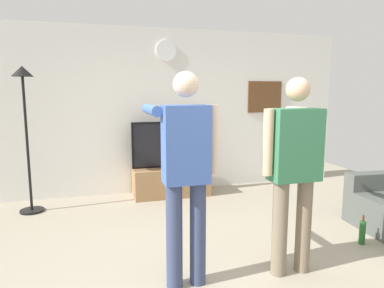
% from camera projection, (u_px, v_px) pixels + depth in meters
% --- Properties ---
extents(ground_plane, '(8.40, 8.40, 0.00)m').
position_uv_depth(ground_plane, '(226.00, 275.00, 3.17)').
color(ground_plane, '#9E937F').
extents(back_wall, '(6.40, 0.10, 2.70)m').
position_uv_depth(back_wall, '(163.00, 111.00, 5.77)').
color(back_wall, silver).
rests_on(back_wall, ground_plane).
extents(tv_stand, '(1.22, 0.55, 0.46)m').
position_uv_depth(tv_stand, '(171.00, 181.00, 5.62)').
color(tv_stand, '#997047').
rests_on(tv_stand, ground_plane).
extents(television, '(1.24, 0.07, 0.74)m').
position_uv_depth(television, '(170.00, 144.00, 5.58)').
color(television, black).
rests_on(television, tv_stand).
extents(wall_clock, '(0.33, 0.03, 0.33)m').
position_uv_depth(wall_clock, '(166.00, 50.00, 5.58)').
color(wall_clock, white).
extents(framed_picture, '(0.65, 0.04, 0.55)m').
position_uv_depth(framed_picture, '(265.00, 97.00, 6.18)').
color(framed_picture, brown).
extents(floor_lamp, '(0.32, 0.32, 2.02)m').
position_uv_depth(floor_lamp, '(25.00, 109.00, 4.65)').
color(floor_lamp, black).
rests_on(floor_lamp, ground_plane).
extents(person_standing_nearer_lamp, '(0.56, 0.78, 1.84)m').
position_uv_depth(person_standing_nearer_lamp, '(186.00, 168.00, 2.88)').
color(person_standing_nearer_lamp, '#384266').
rests_on(person_standing_nearer_lamp, ground_plane).
extents(person_standing_nearer_couch, '(0.63, 0.78, 1.80)m').
position_uv_depth(person_standing_nearer_couch, '(294.00, 164.00, 3.09)').
color(person_standing_nearer_couch, '#7A6B56').
rests_on(person_standing_nearer_couch, ground_plane).
extents(beverage_bottle, '(0.07, 0.07, 0.33)m').
position_uv_depth(beverage_bottle, '(362.00, 232.00, 3.81)').
color(beverage_bottle, '#1E5923').
rests_on(beverage_bottle, ground_plane).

